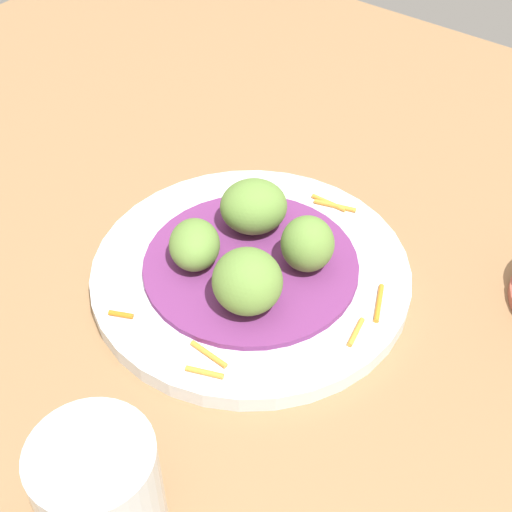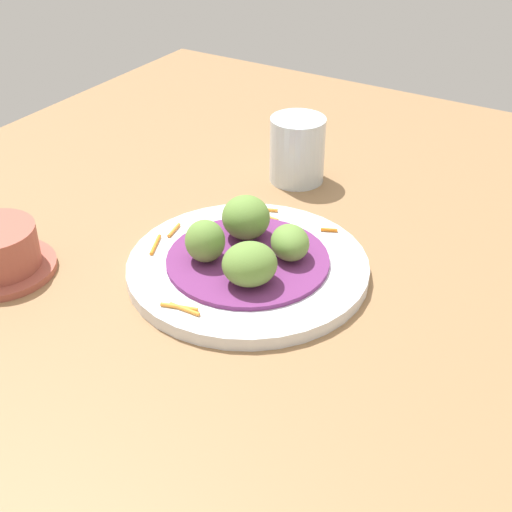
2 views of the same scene
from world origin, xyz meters
TOP-DOWN VIEW (x-y plane):
  - table_surface at (0.00, 0.00)cm, footprint 110.00×110.00cm
  - main_plate at (-5.40, 1.97)cm, footprint 25.60×25.60cm
  - cabbage_bed at (-5.40, 1.97)cm, footprint 17.23×17.23cm
  - carrot_garnish at (-5.59, 5.99)cm, footprint 22.13×16.68cm
  - guac_scoop_left at (-7.88, 5.60)cm, footprint 6.02×6.00cm
  - guac_scoop_center at (-9.04, -0.52)cm, footprint 7.58×7.58cm
  - guac_scoop_right at (-2.92, -1.67)cm, footprint 6.34×6.23cm
  - guac_scoop_back at (-1.77, 4.45)cm, footprint 7.41×7.44cm
  - water_glass at (16.53, 8.07)cm, footprint 7.13×7.13cm

SIDE VIEW (x-z plane):
  - table_surface at x=0.00cm, z-range 0.00..2.00cm
  - main_plate at x=-5.40cm, z-range 2.00..3.42cm
  - carrot_garnish at x=-5.59cm, z-range 3.42..3.82cm
  - cabbage_bed at x=-5.40cm, z-range 3.42..3.92cm
  - guac_scoop_right at x=-2.92cm, z-range 3.92..7.43cm
  - guac_scoop_center at x=-9.04cm, z-range 3.92..8.21cm
  - guac_scoop_left at x=-7.88cm, z-range 3.92..8.40cm
  - water_glass at x=16.53cm, z-range 2.00..10.55cm
  - guac_scoop_back at x=-1.77cm, z-range 3.92..8.68cm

